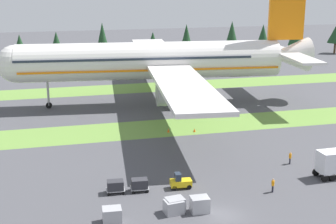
{
  "coord_description": "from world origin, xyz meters",
  "views": [
    {
      "loc": [
        -17.62,
        -45.03,
        24.86
      ],
      "look_at": [
        1.01,
        28.61,
        4.0
      ],
      "focal_mm": 52.16,
      "sensor_mm": 36.0,
      "label": 1
    }
  ],
  "objects_px": {
    "cargo_dolly_lead": "(139,184)",
    "uld_container_1": "(174,207)",
    "uld_container_2": "(200,204)",
    "ground_crew_marshaller": "(290,157)",
    "baggage_tug": "(180,182)",
    "taxiway_marker_1": "(168,130)",
    "uld_container_0": "(112,215)",
    "cargo_dolly_second": "(115,186)",
    "ground_crew_loader": "(273,185)",
    "airliner": "(158,60)",
    "uld_container_3": "(175,205)",
    "taxiway_marker_0": "(194,130)"
  },
  "relations": [
    {
      "from": "cargo_dolly_second",
      "to": "taxiway_marker_1",
      "type": "xyz_separation_m",
      "value": [
        12.03,
        21.57,
        -0.58
      ]
    },
    {
      "from": "cargo_dolly_lead",
      "to": "uld_container_1",
      "type": "xyz_separation_m",
      "value": [
        2.53,
        -6.58,
        -0.16
      ]
    },
    {
      "from": "cargo_dolly_lead",
      "to": "uld_container_3",
      "type": "bearing_deg",
      "value": 28.25
    },
    {
      "from": "uld_container_3",
      "to": "baggage_tug",
      "type": "bearing_deg",
      "value": 69.01
    },
    {
      "from": "uld_container_1",
      "to": "cargo_dolly_lead",
      "type": "bearing_deg",
      "value": 111.04
    },
    {
      "from": "airliner",
      "to": "uld_container_3",
      "type": "xyz_separation_m",
      "value": [
        -8.92,
        -46.6,
        -8.29
      ]
    },
    {
      "from": "cargo_dolly_lead",
      "to": "uld_container_3",
      "type": "relative_size",
      "value": 1.15
    },
    {
      "from": "uld_container_1",
      "to": "airliner",
      "type": "bearing_deg",
      "value": 78.97
    },
    {
      "from": "uld_container_0",
      "to": "airliner",
      "type": "bearing_deg",
      "value": 71.35
    },
    {
      "from": "uld_container_0",
      "to": "uld_container_2",
      "type": "xyz_separation_m",
      "value": [
        9.67,
        -0.01,
        0.07
      ]
    },
    {
      "from": "uld_container_0",
      "to": "cargo_dolly_second",
      "type": "bearing_deg",
      "value": 78.96
    },
    {
      "from": "cargo_dolly_lead",
      "to": "uld_container_0",
      "type": "xyz_separation_m",
      "value": [
        -4.29,
        -6.94,
        -0.12
      ]
    },
    {
      "from": "cargo_dolly_lead",
      "to": "uld_container_2",
      "type": "relative_size",
      "value": 1.15
    },
    {
      "from": "taxiway_marker_0",
      "to": "taxiway_marker_1",
      "type": "xyz_separation_m",
      "value": [
        -4.28,
        0.85,
        0.03
      ]
    },
    {
      "from": "uld_container_1",
      "to": "baggage_tug",
      "type": "bearing_deg",
      "value": 68.22
    },
    {
      "from": "ground_crew_marshaller",
      "to": "airliner",
      "type": "bearing_deg",
      "value": 39.82
    },
    {
      "from": "uld_container_1",
      "to": "uld_container_3",
      "type": "height_order",
      "value": "uld_container_3"
    },
    {
      "from": "baggage_tug",
      "to": "ground_crew_marshaller",
      "type": "distance_m",
      "value": 17.41
    },
    {
      "from": "ground_crew_marshaller",
      "to": "uld_container_1",
      "type": "height_order",
      "value": "ground_crew_marshaller"
    },
    {
      "from": "uld_container_2",
      "to": "cargo_dolly_second",
      "type": "bearing_deg",
      "value": 139.14
    },
    {
      "from": "taxiway_marker_0",
      "to": "baggage_tug",
      "type": "bearing_deg",
      "value": -111.53
    },
    {
      "from": "ground_crew_loader",
      "to": "uld_container_3",
      "type": "height_order",
      "value": "ground_crew_loader"
    },
    {
      "from": "ground_crew_loader",
      "to": "uld_container_1",
      "type": "xyz_separation_m",
      "value": [
        -12.95,
        -2.38,
        -0.19
      ]
    },
    {
      "from": "airliner",
      "to": "baggage_tug",
      "type": "xyz_separation_m",
      "value": [
        -6.68,
        -40.76,
        -8.27
      ]
    },
    {
      "from": "baggage_tug",
      "to": "uld_container_3",
      "type": "bearing_deg",
      "value": -16.76
    },
    {
      "from": "uld_container_1",
      "to": "taxiway_marker_0",
      "type": "distance_m",
      "value": 29.59
    },
    {
      "from": "uld_container_2",
      "to": "taxiway_marker_1",
      "type": "bearing_deg",
      "value": 82.55
    },
    {
      "from": "uld_container_2",
      "to": "uld_container_3",
      "type": "xyz_separation_m",
      "value": [
        -2.61,
        0.73,
        -0.08
      ]
    },
    {
      "from": "uld_container_0",
      "to": "uld_container_2",
      "type": "height_order",
      "value": "uld_container_2"
    },
    {
      "from": "cargo_dolly_lead",
      "to": "taxiway_marker_1",
      "type": "bearing_deg",
      "value": 161.48
    },
    {
      "from": "uld_container_3",
      "to": "ground_crew_marshaller",
      "type": "bearing_deg",
      "value": 27.39
    },
    {
      "from": "cargo_dolly_lead",
      "to": "ground_crew_loader",
      "type": "height_order",
      "value": "ground_crew_loader"
    },
    {
      "from": "cargo_dolly_second",
      "to": "airliner",
      "type": "bearing_deg",
      "value": 164.28
    },
    {
      "from": "uld_container_2",
      "to": "uld_container_3",
      "type": "height_order",
      "value": "uld_container_2"
    },
    {
      "from": "airliner",
      "to": "uld_container_2",
      "type": "distance_m",
      "value": 48.45
    },
    {
      "from": "uld_container_0",
      "to": "taxiway_marker_1",
      "type": "xyz_separation_m",
      "value": [
        13.42,
        28.72,
        -0.46
      ]
    },
    {
      "from": "baggage_tug",
      "to": "uld_container_0",
      "type": "distance_m",
      "value": 11.38
    },
    {
      "from": "ground_crew_marshaller",
      "to": "taxiway_marker_1",
      "type": "xyz_separation_m",
      "value": [
        -12.8,
        18.07,
        -0.61
      ]
    },
    {
      "from": "cargo_dolly_lead",
      "to": "ground_crew_loader",
      "type": "xyz_separation_m",
      "value": [
        15.48,
        -4.2,
        0.03
      ]
    },
    {
      "from": "ground_crew_marshaller",
      "to": "taxiway_marker_1",
      "type": "relative_size",
      "value": 2.58
    },
    {
      "from": "airliner",
      "to": "uld_container_0",
      "type": "relative_size",
      "value": 38.67
    },
    {
      "from": "taxiway_marker_0",
      "to": "airliner",
      "type": "bearing_deg",
      "value": 95.08
    },
    {
      "from": "taxiway_marker_1",
      "to": "cargo_dolly_lead",
      "type": "bearing_deg",
      "value": -112.75
    },
    {
      "from": "ground_crew_marshaller",
      "to": "uld_container_1",
      "type": "relative_size",
      "value": 0.87
    },
    {
      "from": "baggage_tug",
      "to": "cargo_dolly_second",
      "type": "bearing_deg",
      "value": -90.0
    },
    {
      "from": "baggage_tug",
      "to": "uld_container_1",
      "type": "distance_m",
      "value": 6.68
    },
    {
      "from": "baggage_tug",
      "to": "uld_container_1",
      "type": "height_order",
      "value": "baggage_tug"
    },
    {
      "from": "taxiway_marker_1",
      "to": "ground_crew_loader",
      "type": "bearing_deg",
      "value": -76.28
    },
    {
      "from": "cargo_dolly_lead",
      "to": "uld_container_1",
      "type": "relative_size",
      "value": 1.15
    },
    {
      "from": "baggage_tug",
      "to": "cargo_dolly_lead",
      "type": "height_order",
      "value": "baggage_tug"
    }
  ]
}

